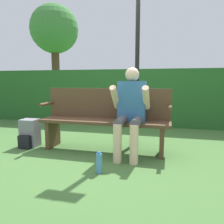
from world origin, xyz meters
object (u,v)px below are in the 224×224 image
object	(u,v)px
backpack	(29,134)
water_bottle	(99,163)
park_bench	(105,118)
tree	(54,31)
person_seated	(131,107)
signpost	(137,47)

from	to	relation	value
backpack	water_bottle	distance (m)	1.58
park_bench	water_bottle	distance (m)	0.96
tree	park_bench	bearing A→B (deg)	-55.29
person_seated	water_bottle	bearing A→B (deg)	-108.26
park_bench	water_bottle	world-z (taller)	park_bench
person_seated	backpack	xyz separation A→B (m)	(-1.65, -0.02, -0.48)
person_seated	backpack	distance (m)	1.72
backpack	signpost	world-z (taller)	signpost
water_bottle	signpost	distance (m)	1.98
park_bench	signpost	xyz separation A→B (m)	(0.42, 0.42, 1.11)
water_bottle	backpack	bearing A→B (deg)	153.09
water_bottle	park_bench	bearing A→B (deg)	101.24
park_bench	water_bottle	bearing A→B (deg)	-78.76
tree	water_bottle	bearing A→B (deg)	-58.06
person_seated	tree	bearing A→B (deg)	126.90
park_bench	person_seated	world-z (taller)	person_seated
person_seated	water_bottle	size ratio (longest dim) A/B	4.99
person_seated	signpost	size ratio (longest dim) A/B	0.43
signpost	tree	size ratio (longest dim) A/B	0.69
signpost	person_seated	bearing A→B (deg)	-90.69
park_bench	water_bottle	xyz separation A→B (m)	(0.17, -0.87, -0.38)
backpack	tree	xyz separation A→B (m)	(-2.45, 5.47, 2.89)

